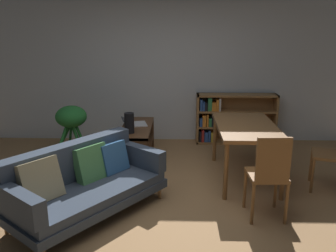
# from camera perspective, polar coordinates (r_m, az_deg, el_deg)

# --- Properties ---
(ground_plane) EXTENTS (8.16, 8.16, 0.00)m
(ground_plane) POSITION_cam_1_polar(r_m,az_deg,el_deg) (4.25, -1.33, -13.07)
(ground_plane) COLOR #A87A4C
(back_wall_panel) EXTENTS (6.80, 0.10, 2.70)m
(back_wall_panel) POSITION_cam_1_polar(r_m,az_deg,el_deg) (6.46, -0.22, 9.49)
(back_wall_panel) COLOR silver
(back_wall_panel) RESTS_ON ground_plane
(fabric_couch) EXTENTS (1.71, 1.88, 0.78)m
(fabric_couch) POSITION_cam_1_polar(r_m,az_deg,el_deg) (4.10, -13.54, -8.65)
(fabric_couch) COLOR olive
(fabric_couch) RESTS_ON ground_plane
(media_console) EXTENTS (0.45, 1.23, 0.56)m
(media_console) POSITION_cam_1_polar(r_m,az_deg,el_deg) (5.57, -5.05, -2.88)
(media_console) COLOR #56351E
(media_console) RESTS_ON ground_plane
(open_laptop) EXTENTS (0.44, 0.39, 0.11)m
(open_laptop) POSITION_cam_1_polar(r_m,az_deg,el_deg) (5.59, -5.32, 0.50)
(open_laptop) COLOR silver
(open_laptop) RESTS_ON media_console
(desk_speaker) EXTENTS (0.14, 0.14, 0.30)m
(desk_speaker) POSITION_cam_1_polar(r_m,az_deg,el_deg) (5.12, -6.30, 0.48)
(desk_speaker) COLOR black
(desk_speaker) RESTS_ON media_console
(potted_floor_plant) EXTENTS (0.49, 0.49, 0.85)m
(potted_floor_plant) POSITION_cam_1_polar(r_m,az_deg,el_deg) (5.82, -15.36, 0.43)
(potted_floor_plant) COLOR #333338
(potted_floor_plant) RESTS_ON ground_plane
(dining_table) EXTENTS (0.79, 1.42, 0.77)m
(dining_table) POSITION_cam_1_polar(r_m,az_deg,el_deg) (4.89, 12.52, -0.70)
(dining_table) COLOR brown
(dining_table) RESTS_ON ground_plane
(dining_chair_near) EXTENTS (0.41, 0.42, 0.98)m
(dining_chair_near) POSITION_cam_1_polar(r_m,az_deg,el_deg) (3.93, 16.03, -7.27)
(dining_chair_near) COLOR brown
(dining_chair_near) RESTS_ON ground_plane
(bookshelf) EXTENTS (1.43, 0.30, 0.90)m
(bookshelf) POSITION_cam_1_polar(r_m,az_deg,el_deg) (6.52, 9.96, 1.26)
(bookshelf) COLOR olive
(bookshelf) RESTS_ON ground_plane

